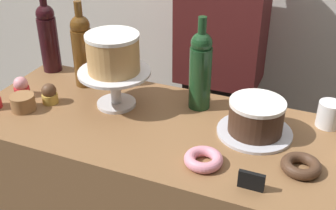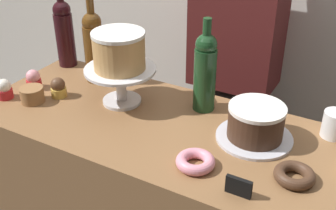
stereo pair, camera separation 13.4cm
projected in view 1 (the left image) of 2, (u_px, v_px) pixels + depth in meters
name	position (u px, v px, depth m)	size (l,w,h in m)	color
cake_stand_pedestal	(115.00, 82.00, 1.46)	(0.25, 0.25, 0.13)	silver
white_layer_cake	(113.00, 53.00, 1.41)	(0.18, 0.18, 0.13)	tan
silver_serving_platter	(254.00, 132.00, 1.34)	(0.24, 0.24, 0.01)	silver
chocolate_round_cake	(256.00, 116.00, 1.32)	(0.17, 0.17, 0.11)	#3D2619
wine_bottle_amber	(82.00, 49.00, 1.57)	(0.08, 0.08, 0.33)	#5B3814
wine_bottle_green	(201.00, 69.00, 1.42)	(0.08, 0.08, 0.33)	#193D1E
wine_bottle_dark_red	(48.00, 37.00, 1.69)	(0.08, 0.08, 0.33)	black
cupcake_chocolate	(49.00, 94.00, 1.50)	(0.06, 0.06, 0.07)	gold
cupcake_strawberry	(21.00, 87.00, 1.55)	(0.06, 0.06, 0.07)	red
donut_pink	(203.00, 159.00, 1.20)	(0.11, 0.11, 0.03)	pink
donut_chocolate	(301.00, 166.00, 1.18)	(0.11, 0.11, 0.03)	#472D1E
cookie_stack	(23.00, 103.00, 1.46)	(0.08, 0.08, 0.06)	olive
price_sign_chalkboard	(251.00, 181.00, 1.11)	(0.07, 0.01, 0.05)	black
coffee_cup_ceramic	(329.00, 114.00, 1.36)	(0.08, 0.08, 0.09)	white
barista_figure	(218.00, 81.00, 1.91)	(0.36, 0.22, 1.60)	black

